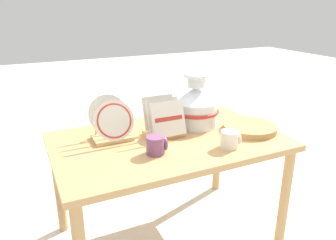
% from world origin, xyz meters
% --- Properties ---
extents(ground_plane, '(14.00, 14.00, 0.00)m').
position_xyz_m(ground_plane, '(0.00, 0.00, 0.00)').
color(ground_plane, silver).
extents(display_table, '(1.26, 0.79, 0.66)m').
position_xyz_m(display_table, '(0.00, 0.00, 0.58)').
color(display_table, tan).
rests_on(display_table, ground_plane).
extents(ceramic_vase, '(0.28, 0.28, 0.33)m').
position_xyz_m(ceramic_vase, '(0.24, 0.12, 0.79)').
color(ceramic_vase, silver).
rests_on(ceramic_vase, display_table).
extents(dish_rack_round_plates, '(0.22, 0.20, 0.24)m').
position_xyz_m(dish_rack_round_plates, '(-0.28, 0.11, 0.75)').
color(dish_rack_round_plates, tan).
rests_on(dish_rack_round_plates, display_table).
extents(dish_rack_square_plates, '(0.21, 0.19, 0.21)m').
position_xyz_m(dish_rack_square_plates, '(0.00, 0.06, 0.73)').
color(dish_rack_square_plates, tan).
rests_on(dish_rack_square_plates, display_table).
extents(wicker_charger_stack, '(0.31, 0.31, 0.04)m').
position_xyz_m(wicker_charger_stack, '(0.49, -0.10, 0.68)').
color(wicker_charger_stack, tan).
rests_on(wicker_charger_stack, display_table).
extents(mug_plum_glaze, '(0.10, 0.09, 0.09)m').
position_xyz_m(mug_plum_glaze, '(-0.13, -0.15, 0.71)').
color(mug_plum_glaze, '#7A4770').
rests_on(mug_plum_glaze, display_table).
extents(mug_cream_glaze, '(0.10, 0.09, 0.09)m').
position_xyz_m(mug_cream_glaze, '(0.24, -0.24, 0.71)').
color(mug_cream_glaze, silver).
rests_on(mug_cream_glaze, display_table).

